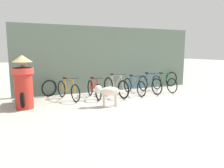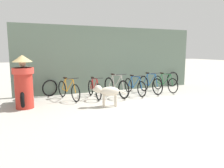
{
  "view_description": "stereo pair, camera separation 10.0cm",
  "coord_description": "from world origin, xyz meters",
  "views": [
    {
      "loc": [
        -3.89,
        -5.26,
        1.77
      ],
      "look_at": [
        -0.93,
        1.33,
        0.65
      ],
      "focal_mm": 35.0,
      "sensor_mm": 36.0,
      "label": 1
    },
    {
      "loc": [
        -3.8,
        -5.3,
        1.77
      ],
      "look_at": [
        -0.93,
        1.33,
        0.65
      ],
      "focal_mm": 35.0,
      "sensor_mm": 36.0,
      "label": 2
    }
  ],
  "objects": [
    {
      "name": "person_in_robes",
      "position": [
        -3.66,
        1.79,
        0.84
      ],
      "size": [
        0.63,
        0.63,
        1.63
      ],
      "rotation": [
        0.0,
        0.0,
        3.15
      ],
      "color": "#B72D23",
      "rests_on": "ground"
    },
    {
      "name": "spare_tire_right",
      "position": [
        -2.7,
        3.29,
        0.32
      ],
      "size": [
        0.63,
        0.29,
        0.65
      ],
      "rotation": [
        0.0,
        0.0,
        0.37
      ],
      "color": "black",
      "rests_on": "ground"
    },
    {
      "name": "motorcycle",
      "position": [
        -3.58,
        2.4,
        0.44
      ],
      "size": [
        0.58,
        1.99,
        1.12
      ],
      "rotation": [
        0.0,
        0.0,
        -1.74
      ],
      "color": "black",
      "rests_on": "ground"
    },
    {
      "name": "bicycle_5",
      "position": [
        2.04,
        2.39,
        0.34
      ],
      "size": [
        0.46,
        1.65,
        0.82
      ],
      "rotation": [
        0.0,
        0.0,
        -1.54
      ],
      "color": "black",
      "rests_on": "ground"
    },
    {
      "name": "bicycle_2",
      "position": [
        -0.35,
        2.27,
        0.36
      ],
      "size": [
        0.46,
        1.71,
        0.89
      ],
      "rotation": [
        0.0,
        0.0,
        -1.42
      ],
      "color": "black",
      "rests_on": "ground"
    },
    {
      "name": "bicycle_1",
      "position": [
        -1.21,
        2.35,
        0.33
      ],
      "size": [
        0.46,
        1.58,
        0.79
      ],
      "rotation": [
        0.0,
        0.0,
        -1.59
      ],
      "color": "black",
      "rests_on": "ground"
    },
    {
      "name": "spare_tire_left",
      "position": [
        3.17,
        3.28,
        0.36
      ],
      "size": [
        0.73,
        0.12,
        0.73
      ],
      "rotation": [
        0.0,
        0.0,
        0.09
      ],
      "color": "black",
      "rests_on": "ground"
    },
    {
      "name": "bicycle_4",
      "position": [
        1.25,
        2.33,
        0.36
      ],
      "size": [
        0.46,
        1.62,
        0.87
      ],
      "rotation": [
        0.0,
        0.0,
        -1.52
      ],
      "color": "black",
      "rests_on": "ground"
    },
    {
      "name": "bicycle_0",
      "position": [
        -2.15,
        2.5,
        0.34
      ],
      "size": [
        0.55,
        1.64,
        0.81
      ],
      "rotation": [
        0.0,
        0.0,
        -1.32
      ],
      "color": "black",
      "rests_on": "ground"
    },
    {
      "name": "bicycle_3",
      "position": [
        0.48,
        2.29,
        0.33
      ],
      "size": [
        0.46,
        1.66,
        0.8
      ],
      "rotation": [
        0.0,
        0.0,
        -1.55
      ],
      "color": "black",
      "rests_on": "ground"
    },
    {
      "name": "stray_dog",
      "position": [
        -1.25,
        0.98,
        0.48
      ],
      "size": [
        1.06,
        0.5,
        0.69
      ],
      "rotation": [
        0.0,
        0.0,
        2.83
      ],
      "color": "beige",
      "rests_on": "ground"
    },
    {
      "name": "shop_wall_back",
      "position": [
        0.0,
        3.54,
        1.38
      ],
      "size": [
        8.12,
        0.2,
        2.75
      ],
      "color": "slate",
      "rests_on": "ground"
    },
    {
      "name": "ground_plane",
      "position": [
        0.0,
        0.0,
        0.0
      ],
      "size": [
        60.0,
        60.0,
        0.0
      ],
      "primitive_type": "plane",
      "color": "#B7B2A5"
    }
  ]
}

